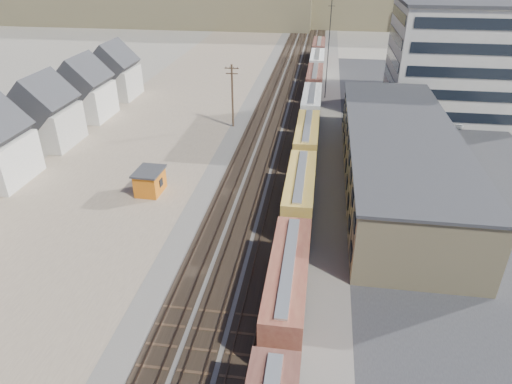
# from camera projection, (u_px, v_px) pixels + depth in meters

# --- Properties ---
(ground) EXTENTS (300.00, 300.00, 0.00)m
(ground) POSITION_uv_depth(u_px,v_px,m) (238.00, 315.00, 36.49)
(ground) COLOR #6B6356
(ground) RESTS_ON ground
(ballast_bed) EXTENTS (18.00, 200.00, 0.06)m
(ballast_bed) POSITION_uv_depth(u_px,v_px,m) (289.00, 113.00, 79.87)
(ballast_bed) COLOR #4C4742
(ballast_bed) RESTS_ON ground
(dirt_yard) EXTENTS (24.00, 180.00, 0.03)m
(dirt_yard) POSITION_uv_depth(u_px,v_px,m) (161.00, 127.00, 73.77)
(dirt_yard) COLOR #72604E
(dirt_yard) RESTS_ON ground
(asphalt_lot) EXTENTS (26.00, 120.00, 0.04)m
(asphalt_lot) POSITION_uv_depth(u_px,v_px,m) (437.00, 155.00, 64.03)
(asphalt_lot) COLOR #232326
(asphalt_lot) RESTS_ON ground
(rail_tracks) EXTENTS (11.40, 200.00, 0.24)m
(rail_tracks) POSITION_uv_depth(u_px,v_px,m) (286.00, 112.00, 79.90)
(rail_tracks) COLOR black
(rail_tracks) RESTS_ON ground
(freight_train) EXTENTS (3.00, 119.74, 4.46)m
(freight_train) POSITION_uv_depth(u_px,v_px,m) (309.00, 119.00, 68.85)
(freight_train) COLOR black
(freight_train) RESTS_ON ground
(warehouse) EXTENTS (12.40, 40.40, 7.25)m
(warehouse) POSITION_uv_depth(u_px,v_px,m) (398.00, 157.00, 54.51)
(warehouse) COLOR tan
(warehouse) RESTS_ON ground
(office_tower) EXTENTS (22.60, 18.60, 18.45)m
(office_tower) POSITION_uv_depth(u_px,v_px,m) (461.00, 58.00, 76.15)
(office_tower) COLOR #9E998E
(office_tower) RESTS_ON ground
(utility_pole_north) EXTENTS (2.20, 0.32, 10.00)m
(utility_pole_north) POSITION_uv_depth(u_px,v_px,m) (232.00, 95.00, 71.49)
(utility_pole_north) COLOR #382619
(utility_pole_north) RESTS_ON ground
(radio_mast) EXTENTS (1.20, 0.16, 18.00)m
(radio_mast) POSITION_uv_depth(u_px,v_px,m) (328.00, 49.00, 83.41)
(radio_mast) COLOR black
(radio_mast) RESTS_ON ground
(townhouse_row) EXTENTS (8.15, 68.16, 10.47)m
(townhouse_row) POSITION_uv_depth(u_px,v_px,m) (19.00, 130.00, 60.47)
(townhouse_row) COLOR #B7B2A8
(townhouse_row) RESTS_ON ground
(maintenance_shed) EXTENTS (3.22, 4.08, 2.91)m
(maintenance_shed) POSITION_uv_depth(u_px,v_px,m) (150.00, 181.00, 53.80)
(maintenance_shed) COLOR #C26012
(maintenance_shed) RESTS_ON ground
(parked_car_blue) EXTENTS (4.34, 5.44, 1.38)m
(parked_car_blue) POSITION_uv_depth(u_px,v_px,m) (453.00, 147.00, 64.87)
(parked_car_blue) COLOR navy
(parked_car_blue) RESTS_ON ground
(parked_car_far) EXTENTS (3.31, 4.84, 1.53)m
(parked_car_far) POSITION_uv_depth(u_px,v_px,m) (460.00, 121.00, 74.08)
(parked_car_far) COLOR white
(parked_car_far) RESTS_ON ground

